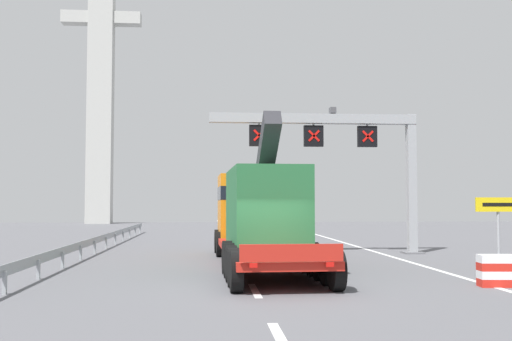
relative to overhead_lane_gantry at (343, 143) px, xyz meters
name	(u,v)px	position (x,y,z in m)	size (l,w,h in m)	color
ground	(274,289)	(-4.46, -10.80, -5.17)	(112.00, 112.00, 0.00)	#5B5B60
lane_markings	(225,234)	(-5.03, 17.25, -5.16)	(0.20, 70.71, 0.01)	silver
edge_line_right	(374,251)	(1.74, 1.20, -5.17)	(0.20, 63.00, 0.01)	silver
overhead_lane_gantry	(343,143)	(0.00, 0.00, 0.00)	(9.94, 0.90, 6.82)	#9EA0A5
heavy_haul_truck_red	(257,212)	(-4.39, -4.04, -3.18)	(3.32, 14.12, 5.30)	red
exit_sign_yellow	(499,215)	(3.69, -7.45, -3.21)	(1.64, 0.15, 2.55)	#9EA0A5
crash_barrier_striped	(497,271)	(1.85, -10.92, -4.72)	(1.04, 0.59, 0.90)	red
guardrail_left	(105,238)	(-11.58, 4.07, -4.61)	(0.13, 33.74, 0.76)	#999EA3
bridge_pylon_distant	(101,54)	(-18.68, 41.76, 14.31)	(9.00, 2.00, 38.18)	#B7B7B2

